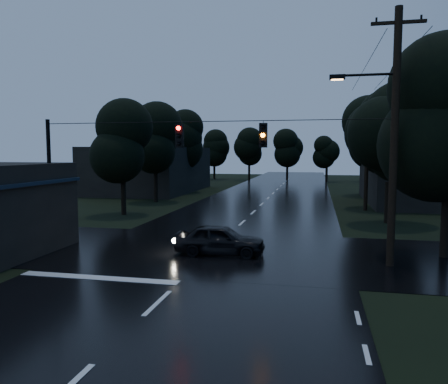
% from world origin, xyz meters
% --- Properties ---
extents(main_road, '(12.00, 120.00, 0.02)m').
position_xyz_m(main_road, '(0.00, 30.00, 0.00)').
color(main_road, black).
rests_on(main_road, ground).
extents(cross_street, '(60.00, 9.00, 0.02)m').
position_xyz_m(cross_street, '(0.00, 12.00, 0.00)').
color(cross_street, black).
rests_on(cross_street, ground).
extents(building_far_right, '(10.00, 14.00, 4.40)m').
position_xyz_m(building_far_right, '(14.00, 34.00, 2.20)').
color(building_far_right, black).
rests_on(building_far_right, ground).
extents(building_far_left, '(10.00, 16.00, 5.00)m').
position_xyz_m(building_far_left, '(-14.00, 40.00, 2.50)').
color(building_far_left, black).
rests_on(building_far_left, ground).
extents(utility_pole_main, '(3.50, 0.30, 10.00)m').
position_xyz_m(utility_pole_main, '(7.41, 11.00, 5.26)').
color(utility_pole_main, black).
rests_on(utility_pole_main, ground).
extents(utility_pole_far, '(2.00, 0.30, 7.50)m').
position_xyz_m(utility_pole_far, '(8.30, 28.00, 3.88)').
color(utility_pole_far, black).
rests_on(utility_pole_far, ground).
extents(anchor_pole_left, '(0.18, 0.18, 6.00)m').
position_xyz_m(anchor_pole_left, '(-7.50, 11.00, 3.00)').
color(anchor_pole_left, black).
rests_on(anchor_pole_left, ground).
extents(span_signals, '(15.00, 0.37, 1.12)m').
position_xyz_m(span_signals, '(0.56, 10.99, 5.24)').
color(span_signals, black).
rests_on(span_signals, ground).
extents(tree_left_a, '(3.92, 3.92, 8.26)m').
position_xyz_m(tree_left_a, '(-9.00, 22.00, 5.24)').
color(tree_left_a, black).
rests_on(tree_left_a, ground).
extents(tree_left_b, '(4.20, 4.20, 8.85)m').
position_xyz_m(tree_left_b, '(-9.60, 30.00, 5.62)').
color(tree_left_b, black).
rests_on(tree_left_b, ground).
extents(tree_left_c, '(4.48, 4.48, 9.44)m').
position_xyz_m(tree_left_c, '(-10.20, 40.00, 5.99)').
color(tree_left_c, black).
rests_on(tree_left_c, ground).
extents(tree_right_a, '(4.20, 4.20, 8.85)m').
position_xyz_m(tree_right_a, '(9.00, 22.00, 5.62)').
color(tree_right_a, black).
rests_on(tree_right_a, ground).
extents(tree_right_b, '(4.48, 4.48, 9.44)m').
position_xyz_m(tree_right_b, '(9.60, 30.00, 5.99)').
color(tree_right_b, black).
rests_on(tree_right_b, ground).
extents(tree_right_c, '(4.76, 4.76, 10.03)m').
position_xyz_m(tree_right_c, '(10.20, 40.00, 6.37)').
color(tree_right_c, black).
rests_on(tree_right_c, ground).
extents(car, '(3.98, 1.69, 1.34)m').
position_xyz_m(car, '(0.48, 11.46, 0.67)').
color(car, black).
rests_on(car, ground).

